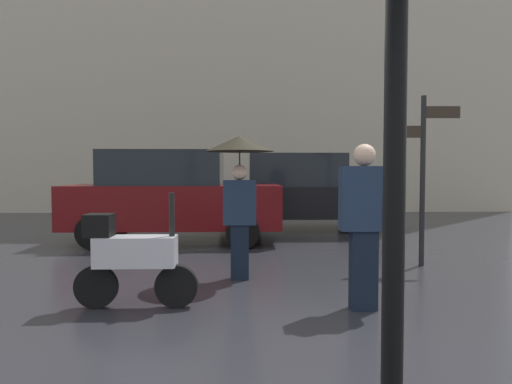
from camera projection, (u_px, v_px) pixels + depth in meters
The scene contains 6 objects.
pedestrian_with_umbrella at pixel (240, 168), 6.17m from camera, with size 0.93×0.93×1.94m.
pedestrian_with_bag at pixel (365, 216), 4.83m from camera, with size 0.53×0.24×1.75m.
parked_scooter at pixel (132, 257), 4.90m from camera, with size 1.31×0.32×1.23m.
parked_car_left at pixel (301, 191), 11.64m from camera, with size 4.27×1.97×1.91m.
parked_car_right at pixel (172, 196), 9.52m from camera, with size 4.33×1.97×1.89m.
street_signpost at pixel (423, 162), 7.07m from camera, with size 1.08×0.08×2.62m.
Camera 1 is at (0.02, -2.37, 1.46)m, focal length 32.26 mm.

